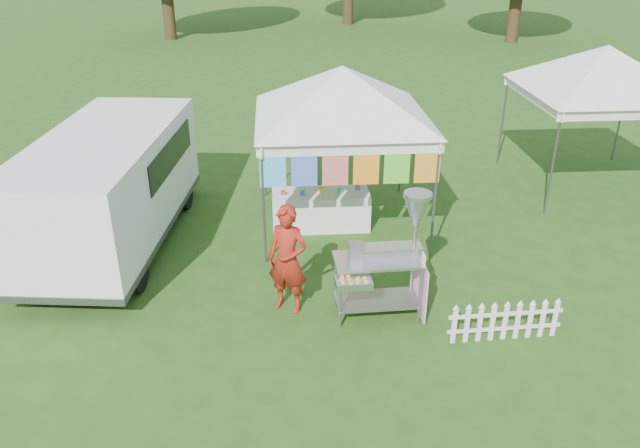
{
  "coord_description": "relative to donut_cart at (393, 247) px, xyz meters",
  "views": [
    {
      "loc": [
        -1.2,
        -7.22,
        5.3
      ],
      "look_at": [
        -0.56,
        1.24,
        1.1
      ],
      "focal_mm": 35.0,
      "sensor_mm": 36.0,
      "label": 1
    }
  ],
  "objects": [
    {
      "name": "picket_fence",
      "position": [
        1.47,
        -0.72,
        -0.84
      ],
      "size": [
        1.62,
        0.09,
        0.56
      ],
      "rotation": [
        0.0,
        0.0,
        0.04
      ],
      "color": "white",
      "rests_on": "ground"
    },
    {
      "name": "ground",
      "position": [
        -0.41,
        -0.37,
        -1.13
      ],
      "size": [
        120.0,
        120.0,
        0.0
      ],
      "primitive_type": "plane",
      "color": "#234B15",
      "rests_on": "ground"
    },
    {
      "name": "donut_cart",
      "position": [
        0.0,
        0.0,
        0.0
      ],
      "size": [
        1.38,
        0.98,
        1.92
      ],
      "rotation": [
        0.0,
        0.0,
        0.03
      ],
      "color": "gray",
      "rests_on": "ground"
    },
    {
      "name": "display_table",
      "position": [
        -0.79,
        2.99,
        -0.78
      ],
      "size": [
        1.8,
        0.7,
        0.7
      ],
      "primitive_type": "cube",
      "color": "white",
      "rests_on": "ground"
    },
    {
      "name": "canopy_main",
      "position": [
        -0.41,
        3.12,
        1.86
      ],
      "size": [
        4.24,
        4.24,
        3.45
      ],
      "color": "#59595E",
      "rests_on": "ground"
    },
    {
      "name": "cargo_van",
      "position": [
        -4.47,
        2.73,
        -0.04
      ],
      "size": [
        2.53,
        5.07,
        2.02
      ],
      "rotation": [
        0.0,
        0.0,
        -0.12
      ],
      "color": "white",
      "rests_on": "ground"
    },
    {
      "name": "vendor",
      "position": [
        -1.48,
        0.27,
        -0.29
      ],
      "size": [
        0.73,
        0.64,
        1.68
      ],
      "primitive_type": "imported",
      "rotation": [
        0.0,
        0.0,
        -0.47
      ],
      "color": "maroon",
      "rests_on": "ground"
    },
    {
      "name": "canopy_right",
      "position": [
        5.09,
        4.63,
        1.86
      ],
      "size": [
        4.24,
        4.24,
        3.45
      ],
      "color": "#59595E",
      "rests_on": "ground"
    }
  ]
}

